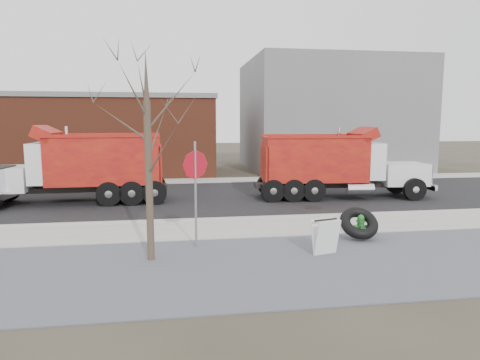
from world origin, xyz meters
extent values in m
plane|color=#383328|center=(0.00, 0.00, 0.00)|extent=(120.00, 120.00, 0.00)
cube|color=slate|center=(0.00, -3.50, 0.01)|extent=(60.00, 5.00, 0.03)
cube|color=#9E9B93|center=(0.00, 0.25, 0.03)|extent=(60.00, 2.50, 0.06)
cube|color=#9E9B93|center=(0.00, 1.55, 0.06)|extent=(60.00, 0.15, 0.11)
cube|color=black|center=(0.00, 6.30, 0.01)|extent=(60.00, 9.40, 0.02)
cube|color=#9E9B93|center=(0.00, 12.00, 0.03)|extent=(60.00, 2.00, 0.06)
cube|color=slate|center=(9.00, 18.00, 4.00)|extent=(12.00, 10.00, 8.00)
cube|color=brown|center=(-10.00, 17.00, 2.50)|extent=(20.00, 8.00, 5.00)
cube|color=slate|center=(-10.00, 17.00, 5.15)|extent=(20.20, 8.20, 0.30)
cylinder|color=#382D23|center=(-3.20, -2.60, 2.00)|extent=(0.18, 0.18, 4.00)
cone|color=#382D23|center=(-3.20, -2.60, 4.60)|extent=(0.14, 0.14, 1.20)
cylinder|color=#2B6B29|center=(2.93, -1.46, 0.03)|extent=(0.40, 0.40, 0.05)
cylinder|color=#2B6B29|center=(2.93, -1.46, 0.30)|extent=(0.21, 0.21, 0.54)
cylinder|color=#2B6B29|center=(2.93, -1.46, 0.54)|extent=(0.27, 0.27, 0.04)
sphere|color=#2B6B29|center=(2.93, -1.46, 0.63)|extent=(0.22, 0.22, 0.22)
cylinder|color=#2B6B29|center=(2.93, -1.46, 0.72)|extent=(0.04, 0.04, 0.05)
cylinder|color=#2B6B29|center=(2.78, -1.45, 0.38)|extent=(0.12, 0.11, 0.10)
cylinder|color=#2B6B29|center=(3.08, -1.48, 0.38)|extent=(0.12, 0.11, 0.10)
cylinder|color=#2B6B29|center=(2.92, -1.62, 0.36)|extent=(0.14, 0.12, 0.13)
torus|color=black|center=(2.84, -1.55, 0.51)|extent=(1.19, 1.14, 0.97)
cylinder|color=gray|center=(-2.01, -1.65, 1.48)|extent=(0.06, 0.06, 2.97)
cylinder|color=#AB0C1B|center=(-2.01, -1.65, 2.33)|extent=(0.70, 0.44, 0.81)
cube|color=white|center=(1.34, -2.94, 0.49)|extent=(0.72, 0.40, 0.93)
cube|color=white|center=(1.29, -2.75, 0.49)|extent=(0.72, 0.40, 0.93)
cube|color=black|center=(1.32, -2.85, 0.96)|extent=(0.67, 0.22, 0.04)
cube|color=black|center=(4.92, 5.36, 0.62)|extent=(7.80, 1.47, 0.20)
cube|color=silver|center=(7.89, 5.10, 1.11)|extent=(2.14, 1.94, 1.00)
cube|color=silver|center=(8.96, 5.01, 1.11)|extent=(0.20, 1.59, 0.91)
cube|color=silver|center=(6.00, 5.27, 1.75)|extent=(1.63, 2.21, 1.63)
cube|color=black|center=(6.75, 5.20, 2.20)|extent=(0.21, 1.81, 0.73)
cube|color=#AD280E|center=(3.74, 5.47, 1.84)|extent=(4.71, 2.57, 2.00)
cylinder|color=silver|center=(5.23, 6.20, 2.15)|extent=(0.14, 0.14, 2.18)
cylinder|color=black|center=(8.18, 6.06, 0.52)|extent=(1.02, 0.36, 1.00)
cylinder|color=black|center=(8.01, 4.11, 0.52)|extent=(1.02, 0.36, 1.00)
cylinder|color=black|center=(2.73, 6.43, 0.52)|extent=(1.02, 0.36, 1.00)
cylinder|color=black|center=(2.58, 4.69, 0.52)|extent=(1.02, 0.36, 1.00)
cube|color=black|center=(-6.73, 5.79, 0.63)|extent=(7.64, 1.09, 0.21)
cube|color=silver|center=(-9.64, 5.69, 1.14)|extent=(2.11, 1.89, 1.03)
cube|color=silver|center=(-7.74, 5.75, 1.79)|extent=(1.57, 2.20, 1.68)
cube|color=black|center=(-8.49, 5.73, 2.26)|extent=(0.12, 1.87, 0.75)
cube|color=#AD280E|center=(-5.52, 5.83, 1.88)|extent=(4.74, 2.40, 2.05)
cylinder|color=silver|center=(-6.86, 4.90, 2.21)|extent=(0.14, 0.14, 2.24)
cylinder|color=black|center=(-9.87, 6.68, 0.53)|extent=(1.03, 0.32, 1.03)
cylinder|color=black|center=(-4.37, 4.98, 0.53)|extent=(1.03, 0.32, 1.03)
cylinder|color=black|center=(-4.43, 6.77, 0.53)|extent=(1.03, 0.32, 1.03)
cube|color=silver|center=(-9.27, 5.00, 1.17)|extent=(0.22, 1.68, 0.96)
camera|label=1|loc=(-2.56, -13.31, 3.48)|focal=32.00mm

